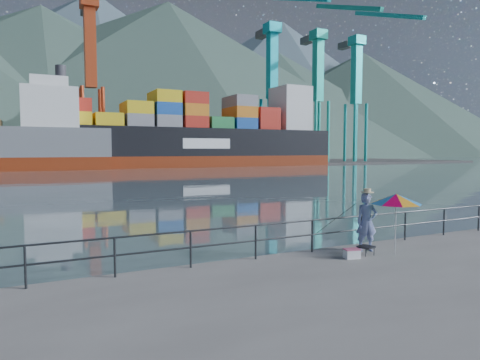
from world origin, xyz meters
The scene contains 13 objects.
ground centered at (0.00, -3.50, -0.25)m, with size 24.00×11.00×0.50m, color slate.
harbor_water centered at (0.00, 130.00, 0.00)m, with size 500.00×280.00×0.00m, color slate.
far_dock centered at (10.00, 93.00, 0.00)m, with size 200.00×40.00×0.40m, color #514F4C.
guardrail centered at (0.00, 1.70, 0.52)m, with size 22.00×0.06×1.03m.
mountains centered at (38.82, 207.75, 35.55)m, with size 600.00×332.80×80.00m.
port_cranes centered at (31.00, 84.00, 16.00)m, with size 116.00×28.00×38.40m.
container_stacks centered at (33.67, 94.23, 2.90)m, with size 58.00×8.40×7.80m.
fisherman centered at (2.62, 1.06, 0.92)m, with size 0.67×0.44×1.84m, color #243E9B.
beach_umbrella centered at (3.08, 0.32, 1.70)m, with size 1.83×1.83×1.86m.
folding_stool centered at (2.25, 0.67, 0.15)m, with size 0.53×0.53×0.27m.
cooler_bag centered at (1.60, 0.55, 0.13)m, with size 0.43×0.29×0.25m, color white.
fishing_rod centered at (2.16, 2.04, 0.00)m, with size 0.02×0.02×2.16m, color black.
container_ship centered at (26.52, 74.99, 5.83)m, with size 59.83×9.97×18.10m.
Camera 1 is at (-6.84, -9.11, 3.18)m, focal length 32.00 mm.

